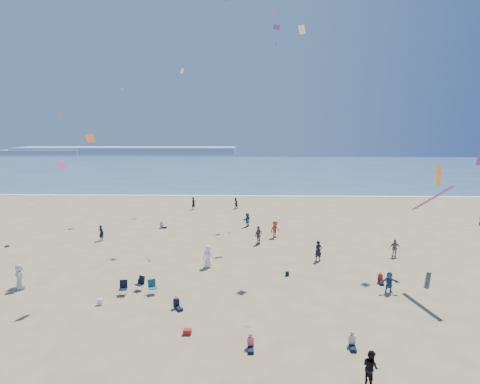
{
  "coord_description": "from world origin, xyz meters",
  "views": [
    {
      "loc": [
        2.76,
        -19.07,
        11.2
      ],
      "look_at": [
        2.0,
        8.0,
        6.78
      ],
      "focal_mm": 28.0,
      "sensor_mm": 36.0,
      "label": 1
    }
  ],
  "objects": [
    {
      "name": "seated_group",
      "position": [
        2.78,
        6.43,
        0.42
      ],
      "size": [
        20.87,
        24.91,
        0.84
      ],
      "color": "beige",
      "rests_on": "ground"
    },
    {
      "name": "ground",
      "position": [
        0.0,
        0.0,
        0.0
      ],
      "size": [
        220.0,
        220.0,
        0.0
      ],
      "primitive_type": "plane",
      "color": "tan",
      "rests_on": "ground"
    },
    {
      "name": "kites_aloft",
      "position": [
        8.42,
        11.98,
        13.96
      ],
      "size": [
        36.65,
        45.07,
        29.78
      ],
      "color": "green",
      "rests_on": "ground"
    },
    {
      "name": "chair_cluster",
      "position": [
        -5.03,
        5.39,
        0.5
      ],
      "size": [
        2.74,
        1.54,
        1.0
      ],
      "color": "black",
      "rests_on": "ground"
    },
    {
      "name": "cooler",
      "position": [
        -0.72,
        0.15,
        0.15
      ],
      "size": [
        0.45,
        0.3,
        0.3
      ],
      "primitive_type": "cube",
      "color": "red",
      "rests_on": "ground"
    },
    {
      "name": "ocean",
      "position": [
        0.0,
        95.0,
        0.03
      ],
      "size": [
        220.0,
        100.0,
        0.06
      ],
      "primitive_type": "cube",
      "color": "#476B84",
      "rests_on": "ground"
    },
    {
      "name": "navy_bag",
      "position": [
        5.67,
        8.86,
        0.17
      ],
      "size": [
        0.28,
        0.18,
        0.34
      ],
      "primitive_type": "cube",
      "color": "black",
      "rests_on": "ground"
    },
    {
      "name": "headland_near",
      "position": [
        -100.0,
        165.0,
        1.0
      ],
      "size": [
        40.0,
        14.0,
        2.0
      ],
      "primitive_type": "cube",
      "color": "#7A8EA8",
      "rests_on": "ground"
    },
    {
      "name": "white_tote",
      "position": [
        -7.01,
        3.55,
        0.2
      ],
      "size": [
        0.35,
        0.2,
        0.4
      ],
      "primitive_type": "cube",
      "color": "white",
      "rests_on": "ground"
    },
    {
      "name": "black_backpack",
      "position": [
        -5.36,
        6.95,
        0.19
      ],
      "size": [
        0.3,
        0.22,
        0.38
      ],
      "primitive_type": "cube",
      "color": "black",
      "rests_on": "ground"
    },
    {
      "name": "headland_far",
      "position": [
        -60.0,
        170.0,
        1.6
      ],
      "size": [
        110.0,
        20.0,
        3.2
      ],
      "primitive_type": "cube",
      "color": "#7A8EA8",
      "rests_on": "ground"
    },
    {
      "name": "standing_flyers",
      "position": [
        2.43,
        15.66,
        0.86
      ],
      "size": [
        30.4,
        39.13,
        1.87
      ],
      "color": "slate",
      "rests_on": "ground"
    },
    {
      "name": "surf_line",
      "position": [
        0.0,
        45.0,
        0.04
      ],
      "size": [
        220.0,
        1.2,
        0.08
      ],
      "primitive_type": "cube",
      "color": "white",
      "rests_on": "ground"
    }
  ]
}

